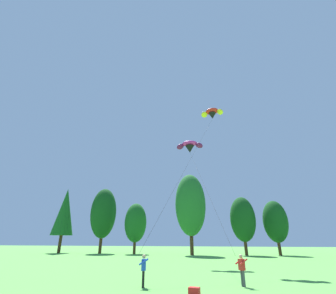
{
  "coord_description": "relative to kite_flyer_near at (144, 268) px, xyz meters",
  "views": [
    {
      "loc": [
        1.91,
        5.31,
        2.45
      ],
      "look_at": [
        -2.71,
        25.38,
        10.54
      ],
      "focal_mm": 25.5,
      "sensor_mm": 36.0,
      "label": 1
    }
  ],
  "objects": [
    {
      "name": "treeline_tree_c",
      "position": [
        -13.02,
        33.39,
        4.85
      ],
      "size": [
        4.41,
        4.41,
        9.66
      ],
      "color": "#472D19",
      "rests_on": "ground_plane"
    },
    {
      "name": "treeline_tree_a",
      "position": [
        -29.68,
        33.23,
        7.43
      ],
      "size": [
        4.56,
        4.56,
        13.46
      ],
      "color": "#472D19",
      "rests_on": "ground_plane"
    },
    {
      "name": "treeline_tree_f",
      "position": [
        13.89,
        34.89,
        4.76
      ],
      "size": [
        4.37,
        4.37,
        9.51
      ],
      "color": "#472D19",
      "rests_on": "ground_plane"
    },
    {
      "name": "parafoil_kite_high_red_yellow",
      "position": [
        4.29,
        13.79,
        17.17
      ],
      "size": [
        6.15,
        14.54,
        17.31
      ],
      "color": "red"
    },
    {
      "name": "parafoil_kite_mid_magenta",
      "position": [
        0.82,
        16.3,
        13.73
      ],
      "size": [
        6.36,
        15.72,
        14.02
      ],
      "color": "#D12893"
    },
    {
      "name": "treeline_tree_e",
      "position": [
        8.02,
        33.29,
        5.16
      ],
      "size": [
        4.55,
        4.55,
        10.17
      ],
      "color": "#472D19",
      "rests_on": "ground_plane"
    },
    {
      "name": "picnic_cooler",
      "position": [
        3.08,
        -1.43,
        -0.83
      ],
      "size": [
        0.57,
        0.44,
        0.34
      ],
      "primitive_type": "cube",
      "rotation": [
        0.0,
        0.0,
        2.98
      ],
      "color": "red",
      "rests_on": "ground_plane"
    },
    {
      "name": "kite_flyer_near",
      "position": [
        0.0,
        0.0,
        0.0
      ],
      "size": [
        0.65,
        0.68,
        1.69
      ],
      "color": "black",
      "rests_on": "ground_plane"
    },
    {
      "name": "kite_flyer_mid",
      "position": [
        5.54,
        1.43,
        0.0
      ],
      "size": [
        0.73,
        0.75,
        1.69
      ],
      "color": "#4C4C51",
      "rests_on": "ground_plane"
    },
    {
      "name": "treeline_tree_b",
      "position": [
        -20.66,
        33.95,
        6.99
      ],
      "size": [
        5.36,
        5.36,
        13.19
      ],
      "color": "#472D19",
      "rests_on": "ground_plane"
    },
    {
      "name": "treeline_tree_d",
      "position": [
        -1.46,
        31.93,
        7.94
      ],
      "size": [
        5.79,
        5.79,
        14.76
      ],
      "color": "#472D19",
      "rests_on": "ground_plane"
    }
  ]
}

